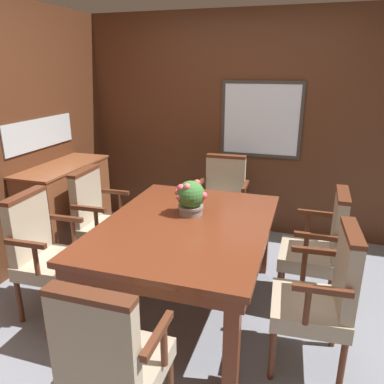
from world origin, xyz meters
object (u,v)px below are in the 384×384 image
(chair_left_near, at_px, (45,250))
(chair_right_far, at_px, (320,245))
(potted_plant, at_px, (191,197))
(dining_table, at_px, (186,234))
(chair_left_far, at_px, (99,216))
(chair_head_near, at_px, (110,359))
(chair_head_far, at_px, (223,198))
(sideboard_cabinet, at_px, (67,209))
(chair_right_near, at_px, (323,294))

(chair_left_near, relative_size, chair_right_far, 1.00)
(potted_plant, bearing_deg, dining_table, -83.31)
(chair_left_near, relative_size, chair_left_far, 1.00)
(dining_table, height_order, chair_right_far, chair_right_far)
(chair_head_near, height_order, chair_right_far, same)
(chair_left_far, xyz_separation_m, potted_plant, (0.96, -0.17, 0.35))
(chair_head_far, height_order, sideboard_cabinet, chair_head_far)
(dining_table, height_order, chair_head_near, chair_head_near)
(chair_head_near, bearing_deg, chair_right_far, -121.80)
(chair_left_far, bearing_deg, chair_left_near, 174.60)
(chair_head_far, distance_m, sideboard_cabinet, 1.63)
(chair_left_far, xyz_separation_m, chair_right_far, (1.98, 0.01, 0.00))
(chair_left_near, bearing_deg, chair_head_near, -131.65)
(chair_head_near, relative_size, chair_right_far, 1.00)
(chair_head_far, bearing_deg, chair_right_near, -58.83)
(chair_head_far, bearing_deg, chair_left_far, -141.15)
(dining_table, distance_m, chair_left_near, 1.10)
(dining_table, bearing_deg, chair_left_near, -159.73)
(chair_head_far, relative_size, potted_plant, 3.46)
(chair_head_near, height_order, sideboard_cabinet, chair_head_near)
(chair_head_far, height_order, chair_right_near, same)
(dining_table, relative_size, chair_right_near, 1.70)
(potted_plant, bearing_deg, chair_right_near, -27.17)
(chair_left_near, distance_m, chair_right_near, 2.04)
(potted_plant, bearing_deg, chair_head_near, -88.24)
(chair_right_near, height_order, potted_plant, potted_plant)
(dining_table, xyz_separation_m, chair_left_near, (-1.03, -0.38, -0.11))
(chair_left_far, relative_size, potted_plant, 3.46)
(chair_left_near, xyz_separation_m, chair_left_far, (0.05, 0.72, 0.00))
(chair_left_far, xyz_separation_m, chair_head_near, (1.00, -1.58, 0.00))
(chair_left_near, distance_m, chair_right_far, 2.16)
(chair_left_near, relative_size, chair_head_near, 1.00)
(chair_head_near, relative_size, potted_plant, 3.46)
(chair_right_far, xyz_separation_m, chair_right_near, (0.01, -0.71, 0.00))
(chair_left_far, height_order, sideboard_cabinet, chair_left_far)
(chair_head_far, xyz_separation_m, chair_right_far, (0.99, -0.84, 0.00))
(dining_table, height_order, chair_left_near, chair_left_near)
(chair_head_near, bearing_deg, chair_left_far, -57.79)
(dining_table, distance_m, chair_right_near, 1.08)
(chair_right_far, bearing_deg, chair_left_far, -89.08)
(chair_right_near, bearing_deg, potted_plant, -120.82)
(chair_head_near, bearing_deg, potted_plant, -88.39)
(sideboard_cabinet, bearing_deg, chair_right_far, -4.35)
(chair_right_far, bearing_deg, chair_head_near, -31.04)
(chair_left_near, distance_m, chair_left_far, 0.73)
(chair_right_near, bearing_deg, chair_head_far, -150.89)
(chair_left_far, relative_size, chair_right_far, 1.00)
(chair_right_far, bearing_deg, sideboard_cabinet, -93.74)
(chair_head_far, bearing_deg, chair_right_far, -41.99)
(dining_table, xyz_separation_m, potted_plant, (-0.02, 0.18, 0.23))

